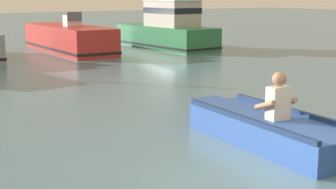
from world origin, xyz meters
The scene contains 3 objects.
rowboat_with_person centered at (1.25, 1.56, 0.25)m, with size 1.35×3.72×1.19m.
moored_boat_red centered at (3.91, 15.66, 0.51)m, with size 1.97×6.09×1.65m.
moored_boat_green centered at (8.07, 14.53, 0.80)m, with size 2.05×5.50×4.39m.
Camera 1 is at (-4.51, -4.09, 2.37)m, focal length 54.51 mm.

